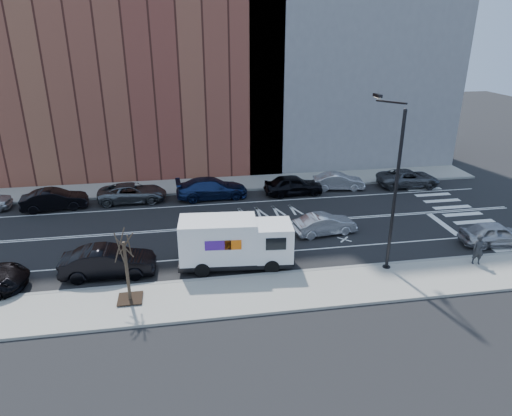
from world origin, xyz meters
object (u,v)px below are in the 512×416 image
object	(u,v)px
far_parked_b	(55,199)
driving_sedan	(325,224)
near_parked_front	(496,234)
pedestrian	(479,250)
fedex_van	(235,242)

from	to	relation	value
far_parked_b	driving_sedan	xyz separation A→B (m)	(18.59, -7.54, -0.09)
far_parked_b	near_parked_front	size ratio (longest dim) A/B	1.09
near_parked_front	pedestrian	distance (m)	3.64
far_parked_b	near_parked_front	world-z (taller)	far_parked_b
fedex_van	driving_sedan	size ratio (longest dim) A/B	1.59
far_parked_b	near_parked_front	bearing A→B (deg)	-117.88
pedestrian	fedex_van	bearing A→B (deg)	-174.34
fedex_van	near_parked_front	distance (m)	16.45
driving_sedan	near_parked_front	size ratio (longest dim) A/B	0.96
near_parked_front	fedex_van	bearing A→B (deg)	95.37
fedex_van	driving_sedan	bearing A→B (deg)	32.82
far_parked_b	driving_sedan	bearing A→B (deg)	-119.17
driving_sedan	pedestrian	bearing A→B (deg)	-135.28
near_parked_front	driving_sedan	bearing A→B (deg)	76.85
driving_sedan	far_parked_b	bearing A→B (deg)	60.50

